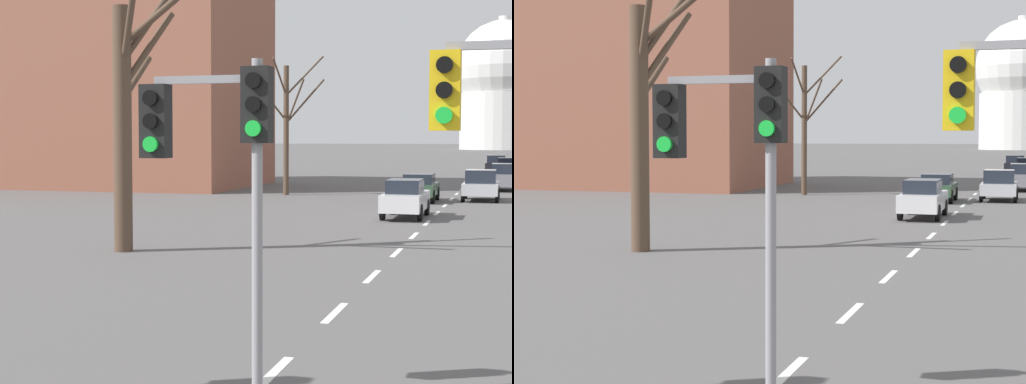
# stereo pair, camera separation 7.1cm
# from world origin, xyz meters

# --- Properties ---
(lane_stripe_1) EXTENTS (0.16, 2.00, 0.01)m
(lane_stripe_1) POSITION_xyz_m (0.00, 6.95, 0.00)
(lane_stripe_1) COLOR silver
(lane_stripe_1) RESTS_ON ground_plane
(lane_stripe_2) EXTENTS (0.16, 2.00, 0.01)m
(lane_stripe_2) POSITION_xyz_m (0.00, 11.45, 0.00)
(lane_stripe_2) COLOR silver
(lane_stripe_2) RESTS_ON ground_plane
(lane_stripe_3) EXTENTS (0.16, 2.00, 0.01)m
(lane_stripe_3) POSITION_xyz_m (0.00, 15.95, 0.00)
(lane_stripe_3) COLOR silver
(lane_stripe_3) RESTS_ON ground_plane
(lane_stripe_4) EXTENTS (0.16, 2.00, 0.01)m
(lane_stripe_4) POSITION_xyz_m (0.00, 20.45, 0.00)
(lane_stripe_4) COLOR silver
(lane_stripe_4) RESTS_ON ground_plane
(lane_stripe_5) EXTENTS (0.16, 2.00, 0.01)m
(lane_stripe_5) POSITION_xyz_m (0.00, 24.95, 0.00)
(lane_stripe_5) COLOR silver
(lane_stripe_5) RESTS_ON ground_plane
(lane_stripe_6) EXTENTS (0.16, 2.00, 0.01)m
(lane_stripe_6) POSITION_xyz_m (0.00, 29.45, 0.00)
(lane_stripe_6) COLOR silver
(lane_stripe_6) RESTS_ON ground_plane
(lane_stripe_7) EXTENTS (0.16, 2.00, 0.01)m
(lane_stripe_7) POSITION_xyz_m (0.00, 33.95, 0.00)
(lane_stripe_7) COLOR silver
(lane_stripe_7) RESTS_ON ground_plane
(lane_stripe_8) EXTENTS (0.16, 2.00, 0.01)m
(lane_stripe_8) POSITION_xyz_m (0.00, 38.45, 0.00)
(lane_stripe_8) COLOR silver
(lane_stripe_8) RESTS_ON ground_plane
(lane_stripe_9) EXTENTS (0.16, 2.00, 0.01)m
(lane_stripe_9) POSITION_xyz_m (0.00, 42.95, 0.00)
(lane_stripe_9) COLOR silver
(lane_stripe_9) RESTS_ON ground_plane
(lane_stripe_10) EXTENTS (0.16, 2.00, 0.01)m
(lane_stripe_10) POSITION_xyz_m (0.00, 47.45, 0.00)
(lane_stripe_10) COLOR silver
(lane_stripe_10) RESTS_ON ground_plane
(lane_stripe_11) EXTENTS (0.16, 2.00, 0.01)m
(lane_stripe_11) POSITION_xyz_m (0.00, 51.95, 0.00)
(lane_stripe_11) COLOR silver
(lane_stripe_11) RESTS_ON ground_plane
(traffic_signal_centre_tall) EXTENTS (1.75, 0.34, 4.39)m
(traffic_signal_centre_tall) POSITION_xyz_m (-0.34, 5.68, 3.31)
(traffic_signal_centre_tall) COLOR gray
(traffic_signal_centre_tall) RESTS_ON ground_plane
(sedan_near_left) EXTENTS (1.89, 4.02, 1.66)m
(sedan_near_left) POSITION_xyz_m (1.58, 42.24, 0.84)
(sedan_near_left) COLOR #B7B7BC
(sedan_near_left) RESTS_ON ground_plane
(sedan_near_right) EXTENTS (1.94, 3.87, 1.73)m
(sedan_near_right) POSITION_xyz_m (1.67, 75.83, 0.85)
(sedan_near_right) COLOR black
(sedan_near_right) RESTS_ON ground_plane
(sedan_mid_centre) EXTENTS (1.81, 4.25, 1.47)m
(sedan_mid_centre) POSITION_xyz_m (-1.49, 40.72, 0.77)
(sedan_mid_centre) COLOR #2D4C33
(sedan_mid_centre) RESTS_ON ground_plane
(sedan_far_left) EXTENTS (1.69, 4.52, 1.63)m
(sedan_far_left) POSITION_xyz_m (-1.09, 31.40, 0.84)
(sedan_far_left) COLOR silver
(sedan_far_left) RESTS_ON ground_plane
(sedan_far_right) EXTENTS (1.69, 4.56, 1.72)m
(sedan_far_right) POSITION_xyz_m (2.60, 51.52, 0.86)
(sedan_far_right) COLOR slate
(sedan_far_right) RESTS_ON ground_plane
(sedan_distant_centre) EXTENTS (1.73, 3.89, 1.77)m
(sedan_distant_centre) POSITION_xyz_m (2.75, 64.61, 0.88)
(sedan_distant_centre) COLOR navy
(sedan_distant_centre) RESTS_ON ground_plane
(bare_tree_left_near) EXTENTS (3.31, 3.23, 8.69)m
(bare_tree_left_near) POSITION_xyz_m (-7.68, 18.47, 4.23)
(bare_tree_left_near) COLOR brown
(bare_tree_left_near) RESTS_ON ground_plane
(bare_tree_left_far) EXTENTS (3.92, 2.94, 8.14)m
(bare_tree_left_far) POSITION_xyz_m (-9.42, 43.53, 4.21)
(bare_tree_left_far) COLOR brown
(bare_tree_left_far) RESTS_ON ground_plane
(capitol_dome) EXTENTS (24.64, 24.64, 34.81)m
(capitol_dome) POSITION_xyz_m (0.00, 229.84, 16.95)
(capitol_dome) COLOR silver
(capitol_dome) RESTS_ON ground_plane
(apartment_block_left) EXTENTS (18.00, 14.00, 19.01)m
(apartment_block_left) POSITION_xyz_m (-22.90, 49.89, 9.51)
(apartment_block_left) COLOR #935642
(apartment_block_left) RESTS_ON ground_plane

